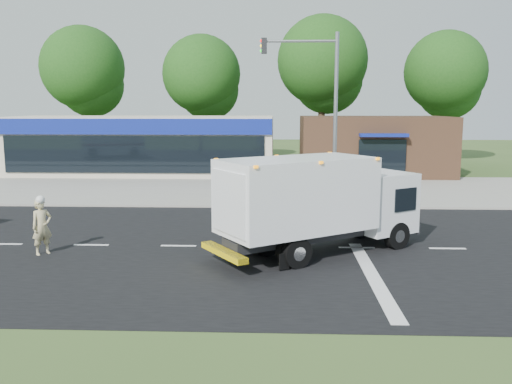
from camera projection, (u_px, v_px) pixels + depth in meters
ground at (267, 247)px, 18.21m from camera, size 120.00×120.00×0.00m
road_asphalt at (267, 247)px, 18.21m from camera, size 60.00×14.00×0.02m
sidewalk at (270, 203)px, 26.30m from camera, size 60.00×2.40×0.12m
parking_apron at (272, 186)px, 32.03m from camera, size 60.00×9.00×0.02m
lane_markings at (310, 258)px, 16.82m from camera, size 55.20×7.00×0.01m
ems_box_truck at (317, 198)px, 17.11m from camera, size 7.09×5.70×3.13m
emergency_worker at (42, 226)px, 17.19m from camera, size 0.76×0.78×1.91m
retail_strip_mall at (144, 145)px, 37.91m from camera, size 18.00×6.20×4.00m
brown_storefront at (374, 146)px, 37.35m from camera, size 10.00×6.70×4.00m
traffic_signal_pole at (322, 101)px, 24.85m from camera, size 3.51×0.25×8.00m
background_trees at (264, 73)px, 44.88m from camera, size 36.77×7.39×12.10m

